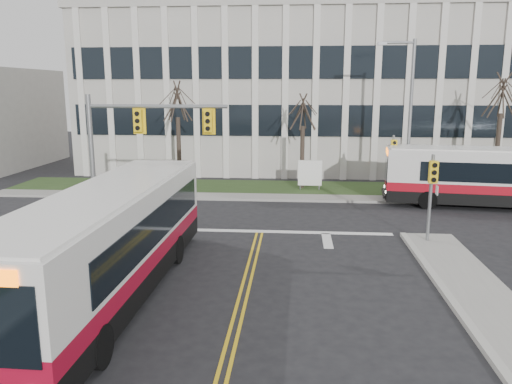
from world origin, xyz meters
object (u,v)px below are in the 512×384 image
Objects in this scene: streetlight at (407,110)px; directory_sign at (310,173)px; bus_main at (110,245)px; bus_cross at (499,179)px.

streetlight is 6.96m from directory_sign.
bus_main is at bearing -111.36° from directory_sign.
directory_sign is at bearing -101.66° from bus_cross.
bus_cross is (10.18, -3.50, 0.42)m from directory_sign.
bus_main is (-6.61, -16.91, 0.52)m from directory_sign.
streetlight is 4.60× the size of directory_sign.
bus_cross is (16.79, 13.41, -0.10)m from bus_main.
bus_main is at bearing -127.88° from streetlight.
bus_cross reaches higher than directory_sign.
directory_sign is at bearing 166.77° from streetlight.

